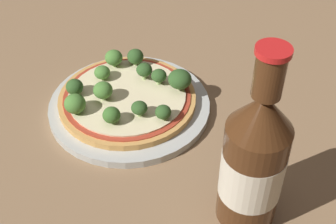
# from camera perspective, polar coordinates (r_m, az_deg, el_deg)

# --- Properties ---
(ground_plane) EXTENTS (3.00, 3.00, 0.00)m
(ground_plane) POSITION_cam_1_polar(r_m,az_deg,el_deg) (0.73, -5.40, 0.89)
(ground_plane) COLOR #846647
(plate) EXTENTS (0.24, 0.24, 0.01)m
(plate) POSITION_cam_1_polar(r_m,az_deg,el_deg) (0.72, -4.47, 0.90)
(plate) COLOR #B2B7B2
(plate) RESTS_ON ground_plane
(pizza) EXTENTS (0.21, 0.21, 0.01)m
(pizza) POSITION_cam_1_polar(r_m,az_deg,el_deg) (0.71, -5.08, 1.65)
(pizza) COLOR tan
(pizza) RESTS_ON plate
(broccoli_floret_0) EXTENTS (0.02, 0.02, 0.02)m
(broccoli_floret_0) POSITION_cam_1_polar(r_m,az_deg,el_deg) (0.71, -1.11, 4.43)
(broccoli_floret_0) COLOR #89A866
(broccoli_floret_0) RESTS_ON pizza
(broccoli_floret_1) EXTENTS (0.03, 0.03, 0.03)m
(broccoli_floret_1) POSITION_cam_1_polar(r_m,az_deg,el_deg) (0.68, -11.28, 0.99)
(broccoli_floret_1) COLOR #89A866
(broccoli_floret_1) RESTS_ON pizza
(broccoli_floret_2) EXTENTS (0.02, 0.02, 0.02)m
(broccoli_floret_2) POSITION_cam_1_polar(r_m,az_deg,el_deg) (0.66, -3.52, 0.49)
(broccoli_floret_2) COLOR #89A866
(broccoli_floret_2) RESTS_ON pizza
(broccoli_floret_3) EXTENTS (0.03, 0.03, 0.03)m
(broccoli_floret_3) POSITION_cam_1_polar(r_m,az_deg,el_deg) (0.65, -6.90, -0.38)
(broccoli_floret_3) COLOR #89A866
(broccoli_floret_3) RESTS_ON pizza
(broccoli_floret_4) EXTENTS (0.02, 0.02, 0.02)m
(broccoli_floret_4) POSITION_cam_1_polar(r_m,az_deg,el_deg) (0.73, -7.79, 4.93)
(broccoli_floret_4) COLOR #89A866
(broccoli_floret_4) RESTS_ON pizza
(broccoli_floret_5) EXTENTS (0.02, 0.02, 0.03)m
(broccoli_floret_5) POSITION_cam_1_polar(r_m,az_deg,el_deg) (0.73, -3.06, 5.23)
(broccoli_floret_5) COLOR #89A866
(broccoli_floret_5) RESTS_ON pizza
(broccoli_floret_6) EXTENTS (0.03, 0.03, 0.03)m
(broccoli_floret_6) POSITION_cam_1_polar(r_m,az_deg,el_deg) (0.76, -6.63, 6.59)
(broccoli_floret_6) COLOR #89A866
(broccoli_floret_6) RESTS_ON pizza
(broccoli_floret_7) EXTENTS (0.03, 0.03, 0.03)m
(broccoli_floret_7) POSITION_cam_1_polar(r_m,az_deg,el_deg) (0.76, -4.00, 6.75)
(broccoli_floret_7) COLOR #89A866
(broccoli_floret_7) RESTS_ON pizza
(broccoli_floret_8) EXTENTS (0.02, 0.02, 0.02)m
(broccoli_floret_8) POSITION_cam_1_polar(r_m,az_deg,el_deg) (0.66, -0.50, 0.04)
(broccoli_floret_8) COLOR #89A866
(broccoli_floret_8) RESTS_ON pizza
(broccoli_floret_9) EXTENTS (0.04, 0.04, 0.03)m
(broccoli_floret_9) POSITION_cam_1_polar(r_m,az_deg,el_deg) (0.70, 1.45, 4.01)
(broccoli_floret_9) COLOR #89A866
(broccoli_floret_9) RESTS_ON pizza
(broccoli_floret_10) EXTENTS (0.03, 0.03, 0.03)m
(broccoli_floret_10) POSITION_cam_1_polar(r_m,az_deg,el_deg) (0.71, -11.31, 3.01)
(broccoli_floret_10) COLOR #89A866
(broccoli_floret_10) RESTS_ON pizza
(broccoli_floret_11) EXTENTS (0.03, 0.03, 0.03)m
(broccoli_floret_11) POSITION_cam_1_polar(r_m,az_deg,el_deg) (0.69, -7.94, 2.64)
(broccoli_floret_11) COLOR #89A866
(broccoli_floret_11) RESTS_ON pizza
(beer_bottle) EXTENTS (0.07, 0.07, 0.24)m
(beer_bottle) POSITION_cam_1_polar(r_m,az_deg,el_deg) (0.52, 10.40, -5.86)
(beer_bottle) COLOR #472814
(beer_bottle) RESTS_ON ground_plane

